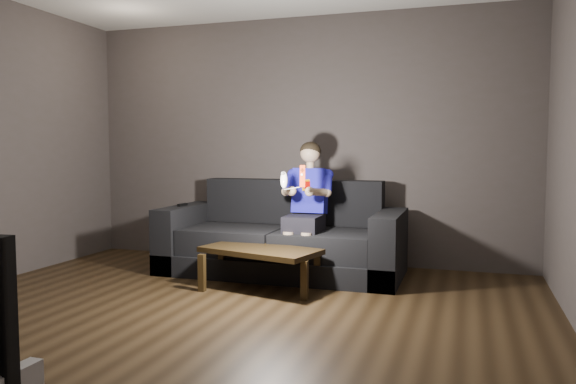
% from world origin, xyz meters
% --- Properties ---
extents(floor, '(5.00, 5.00, 0.00)m').
position_xyz_m(floor, '(0.00, 0.00, 0.00)').
color(floor, black).
rests_on(floor, ground).
extents(back_wall, '(5.00, 0.04, 2.70)m').
position_xyz_m(back_wall, '(0.00, 2.50, 1.35)').
color(back_wall, '#3F3936').
rests_on(back_wall, ground).
extents(sofa, '(2.41, 1.04, 0.93)m').
position_xyz_m(sofa, '(-0.01, 1.86, 0.30)').
color(sofa, black).
rests_on(sofa, floor).
extents(child, '(0.50, 0.61, 1.23)m').
position_xyz_m(child, '(0.27, 1.80, 0.79)').
color(child, black).
rests_on(child, sofa).
extents(wii_remote_red, '(0.06, 0.08, 0.20)m').
position_xyz_m(wii_remote_red, '(0.36, 1.32, 1.01)').
color(wii_remote_red, red).
rests_on(wii_remote_red, child).
extents(nunchuk_white, '(0.09, 0.11, 0.17)m').
position_xyz_m(nunchuk_white, '(0.18, 1.33, 0.98)').
color(nunchuk_white, silver).
rests_on(nunchuk_white, child).
extents(wii_remote_black, '(0.05, 0.15, 0.03)m').
position_xyz_m(wii_remote_black, '(-1.09, 1.77, 0.67)').
color(wii_remote_black, black).
rests_on(wii_remote_black, sofa).
extents(coffee_table, '(1.14, 0.76, 0.38)m').
position_xyz_m(coffee_table, '(0.02, 1.14, 0.33)').
color(coffee_table, black).
rests_on(coffee_table, floor).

